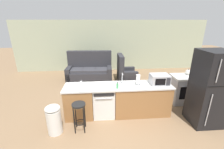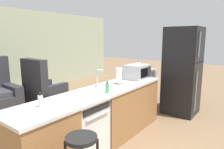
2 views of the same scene
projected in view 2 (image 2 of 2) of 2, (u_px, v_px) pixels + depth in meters
The scene contains 12 objects.
ground_plane at pixel (94, 148), 3.13m from camera, with size 24.00×24.00×0.00m, color #896B4C.
kitchen_counter at pixel (104, 118), 3.24m from camera, with size 2.94×0.66×0.90m.
dishwasher at pixel (82, 128), 2.86m from camera, with size 0.58×0.61×0.84m.
stove_range at pixel (139, 86), 5.22m from camera, with size 0.76×0.68×0.90m.
refrigerator at pixel (182, 71), 4.47m from camera, with size 0.72×0.73×1.93m.
microwave at pixel (137, 72), 3.96m from camera, with size 0.50×0.37×0.28m.
sink_faucet at pixel (98, 79), 3.25m from camera, with size 0.07×0.18×0.30m.
paper_towel_roll at pixel (119, 76), 3.51m from camera, with size 0.14×0.14×0.28m.
soap_bottle at pixel (107, 88), 2.93m from camera, with size 0.06×0.06×0.18m.
dish_soap_bottle at pixel (40, 101), 2.32m from camera, with size 0.06×0.06×0.18m.
kettle at pixel (138, 65), 5.33m from camera, with size 0.21×0.17×0.19m.
armchair at pixel (43, 91), 5.11m from camera, with size 0.80×0.85×1.20m.
Camera 2 is at (-2.12, -1.96, 1.69)m, focal length 32.00 mm.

